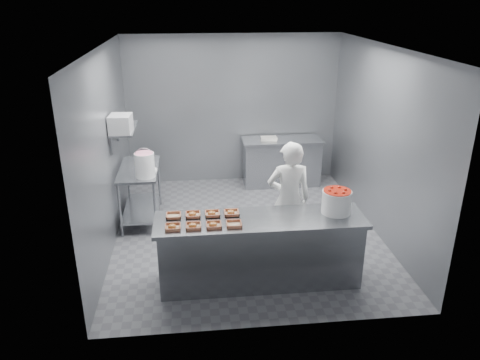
# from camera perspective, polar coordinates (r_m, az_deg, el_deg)

# --- Properties ---
(floor) EXTENTS (4.50, 4.50, 0.00)m
(floor) POSITION_cam_1_polar(r_m,az_deg,el_deg) (7.36, 0.82, -6.29)
(floor) COLOR #4C4C51
(floor) RESTS_ON ground
(ceiling) EXTENTS (4.50, 4.50, 0.00)m
(ceiling) POSITION_cam_1_polar(r_m,az_deg,el_deg) (6.52, 0.96, 15.96)
(ceiling) COLOR white
(ceiling) RESTS_ON wall_back
(wall_back) EXTENTS (4.00, 0.04, 2.80)m
(wall_back) POSITION_cam_1_polar(r_m,az_deg,el_deg) (8.96, -0.88, 8.52)
(wall_back) COLOR slate
(wall_back) RESTS_ON ground
(wall_left) EXTENTS (0.04, 4.50, 2.80)m
(wall_left) POSITION_cam_1_polar(r_m,az_deg,el_deg) (6.87, -15.95, 3.45)
(wall_left) COLOR slate
(wall_left) RESTS_ON ground
(wall_right) EXTENTS (0.04, 4.50, 2.80)m
(wall_right) POSITION_cam_1_polar(r_m,az_deg,el_deg) (7.32, 16.68, 4.49)
(wall_right) COLOR slate
(wall_right) RESTS_ON ground
(service_counter) EXTENTS (2.60, 0.70, 0.90)m
(service_counter) POSITION_cam_1_polar(r_m,az_deg,el_deg) (5.97, 2.42, -8.54)
(service_counter) COLOR slate
(service_counter) RESTS_ON ground
(prep_table) EXTENTS (0.60, 1.20, 0.90)m
(prep_table) POSITION_cam_1_polar(r_m,az_deg,el_deg) (7.65, -12.07, -0.74)
(prep_table) COLOR slate
(prep_table) RESTS_ON ground
(back_counter) EXTENTS (1.50, 0.60, 0.90)m
(back_counter) POSITION_cam_1_polar(r_m,az_deg,el_deg) (9.03, 5.06, 2.26)
(back_counter) COLOR slate
(back_counter) RESTS_ON ground
(wall_shelf) EXTENTS (0.35, 0.90, 0.03)m
(wall_shelf) POSITION_cam_1_polar(r_m,az_deg,el_deg) (7.36, -13.98, 6.10)
(wall_shelf) COLOR slate
(wall_shelf) RESTS_ON wall_left
(tray_0) EXTENTS (0.19, 0.18, 0.06)m
(tray_0) POSITION_cam_1_polar(r_m,az_deg,el_deg) (5.56, -8.21, -5.68)
(tray_0) COLOR tan
(tray_0) RESTS_ON service_counter
(tray_1) EXTENTS (0.19, 0.18, 0.06)m
(tray_1) POSITION_cam_1_polar(r_m,az_deg,el_deg) (5.55, -5.73, -5.58)
(tray_1) COLOR tan
(tray_1) RESTS_ON service_counter
(tray_2) EXTENTS (0.19, 0.18, 0.06)m
(tray_2) POSITION_cam_1_polar(r_m,az_deg,el_deg) (5.56, -3.24, -5.48)
(tray_2) COLOR tan
(tray_2) RESTS_ON service_counter
(tray_3) EXTENTS (0.19, 0.18, 0.04)m
(tray_3) POSITION_cam_1_polar(r_m,az_deg,el_deg) (5.57, -0.74, -5.39)
(tray_3) COLOR tan
(tray_3) RESTS_ON service_counter
(tray_4) EXTENTS (0.19, 0.18, 0.04)m
(tray_4) POSITION_cam_1_polar(r_m,az_deg,el_deg) (5.83, -8.10, -4.32)
(tray_4) COLOR tan
(tray_4) RESTS_ON service_counter
(tray_5) EXTENTS (0.19, 0.18, 0.06)m
(tray_5) POSITION_cam_1_polar(r_m,az_deg,el_deg) (5.83, -5.77, -4.20)
(tray_5) COLOR tan
(tray_5) RESTS_ON service_counter
(tray_6) EXTENTS (0.19, 0.18, 0.06)m
(tray_6) POSITION_cam_1_polar(r_m,az_deg,el_deg) (5.83, -3.41, -4.10)
(tray_6) COLOR tan
(tray_6) RESTS_ON service_counter
(tray_7) EXTENTS (0.19, 0.18, 0.06)m
(tray_7) POSITION_cam_1_polar(r_m,az_deg,el_deg) (5.84, -1.05, -4.00)
(tray_7) COLOR tan
(tray_7) RESTS_ON service_counter
(worker) EXTENTS (0.61, 0.41, 1.66)m
(worker) POSITION_cam_1_polar(r_m,az_deg,el_deg) (6.48, 5.97, -2.35)
(worker) COLOR white
(worker) RESTS_ON ground
(strawberry_tub) EXTENTS (0.37, 0.37, 0.30)m
(strawberry_tub) POSITION_cam_1_polar(r_m,az_deg,el_deg) (5.95, 11.69, -2.51)
(strawberry_tub) COLOR white
(strawberry_tub) RESTS_ON service_counter
(glaze_bucket) EXTENTS (0.31, 0.29, 0.45)m
(glaze_bucket) POSITION_cam_1_polar(r_m,az_deg,el_deg) (7.10, -11.54, 1.88)
(glaze_bucket) COLOR white
(glaze_bucket) RESTS_ON prep_table
(bucket_lid) EXTENTS (0.37, 0.37, 0.02)m
(bucket_lid) POSITION_cam_1_polar(r_m,az_deg,el_deg) (7.38, -11.29, 1.15)
(bucket_lid) COLOR white
(bucket_lid) RESTS_ON prep_table
(rag) EXTENTS (0.19, 0.17, 0.02)m
(rag) POSITION_cam_1_polar(r_m,az_deg,el_deg) (7.74, -12.06, 2.06)
(rag) COLOR #CCB28C
(rag) RESTS_ON prep_table
(appliance) EXTENTS (0.33, 0.37, 0.26)m
(appliance) POSITION_cam_1_polar(r_m,az_deg,el_deg) (7.07, -14.35, 6.65)
(appliance) COLOR gray
(appliance) RESTS_ON wall_shelf
(paper_stack) EXTENTS (0.33, 0.26, 0.05)m
(paper_stack) POSITION_cam_1_polar(r_m,az_deg,el_deg) (8.84, 3.54, 5.08)
(paper_stack) COLOR silver
(paper_stack) RESTS_ON back_counter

